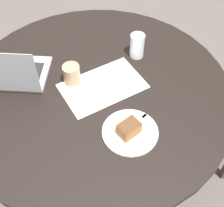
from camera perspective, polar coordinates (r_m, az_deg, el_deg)
ground_plane at (r=2.10m, az=-2.15°, el=-10.71°), size 12.00×12.00×0.00m
dining_table at (r=1.60m, az=-2.77°, el=-0.18°), size 1.31×1.31×0.73m
paper_document at (r=1.51m, az=-1.70°, el=3.21°), size 0.45×0.36×0.00m
plate at (r=1.34m, az=3.33°, el=-5.25°), size 0.24×0.24×0.01m
cake_slice at (r=1.30m, az=3.11°, el=-4.61°), size 0.10×0.08×0.06m
fork at (r=1.36m, az=4.48°, el=-3.62°), size 0.17×0.03×0.00m
coffee_glass at (r=1.51m, az=-7.38°, el=5.27°), size 0.08×0.08×0.10m
water_glass at (r=1.64m, az=4.67°, el=10.46°), size 0.07×0.07×0.13m
laptop at (r=1.59m, az=-18.00°, el=5.42°), size 0.40×0.42×0.25m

